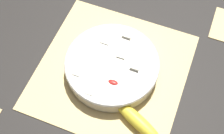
# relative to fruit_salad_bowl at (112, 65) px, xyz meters

# --- Properties ---
(ground_plane) EXTENTS (6.00, 6.00, 0.00)m
(ground_plane) POSITION_rel_fruit_salad_bowl_xyz_m (-0.00, 0.00, -0.04)
(ground_plane) COLOR black
(bamboo_mat_center) EXTENTS (0.44, 0.44, 0.01)m
(bamboo_mat_center) POSITION_rel_fruit_salad_bowl_xyz_m (-0.00, 0.00, -0.03)
(bamboo_mat_center) COLOR #D6B775
(bamboo_mat_center) RESTS_ON ground_plane
(fruit_salad_bowl) EXTENTS (0.28, 0.28, 0.06)m
(fruit_salad_bowl) POSITION_rel_fruit_salad_bowl_xyz_m (0.00, 0.00, 0.00)
(fruit_salad_bowl) COLOR silver
(fruit_salad_bowl) RESTS_ON bamboo_mat_center
(whole_banana) EXTENTS (0.18, 0.11, 0.04)m
(whole_banana) POSITION_rel_fruit_salad_bowl_xyz_m (-0.13, 0.13, -0.01)
(whole_banana) COLOR yellow
(whole_banana) RESTS_ON bamboo_mat_center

